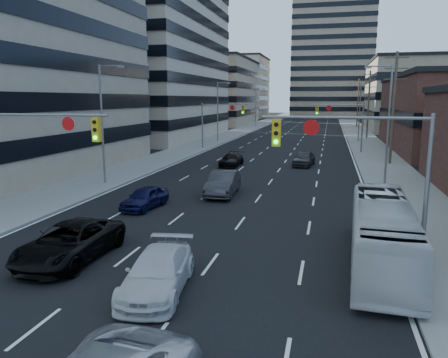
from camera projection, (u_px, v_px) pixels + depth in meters
name	position (u px, v px, depth m)	size (l,w,h in m)	color
ground	(91.00, 337.00, 12.18)	(400.00, 400.00, 0.00)	black
road_surface	(310.00, 120.00, 136.42)	(18.00, 300.00, 0.02)	black
sidewalk_left	(273.00, 119.00, 139.07)	(5.00, 300.00, 0.15)	slate
sidewalk_right	(348.00, 120.00, 133.74)	(5.00, 300.00, 0.15)	slate
office_left_mid	(130.00, 53.00, 73.23)	(26.00, 34.00, 28.00)	#ADA089
office_left_far	(210.00, 93.00, 111.85)	(20.00, 30.00, 16.00)	gray
office_right_far	(426.00, 96.00, 89.22)	(22.00, 28.00, 14.00)	gray
apartment_tower	(334.00, 32.00, 148.88)	(26.00, 26.00, 58.00)	gray
bg_block_left	(230.00, 88.00, 150.64)	(24.00, 24.00, 20.00)	#ADA089
bg_block_right	(421.00, 100.00, 127.92)	(22.00, 22.00, 12.00)	gray
signal_near_left	(34.00, 146.00, 20.76)	(6.59, 0.33, 6.00)	slate
signal_near_right	(360.00, 155.00, 17.31)	(6.59, 0.33, 6.00)	slate
signal_far_left	(220.00, 116.00, 56.18)	(6.09, 0.33, 6.00)	slate
signal_far_right	(343.00, 117.00, 52.62)	(6.09, 0.33, 6.00)	slate
utility_pole_block	(394.00, 106.00, 42.71)	(2.20, 0.28, 11.00)	#4C3D2D
utility_pole_midblock	(369.00, 103.00, 71.38)	(2.20, 0.28, 11.00)	#4C3D2D
utility_pole_distant	(358.00, 102.00, 100.05)	(2.20, 0.28, 11.00)	#4C3D2D
streetlight_left_near	(104.00, 119.00, 32.77)	(2.03, 0.22, 9.00)	slate
streetlight_left_mid	(219.00, 109.00, 66.22)	(2.03, 0.22, 9.00)	slate
streetlight_left_far	(256.00, 105.00, 99.67)	(2.03, 0.22, 9.00)	slate
streetlight_right_near	(387.00, 119.00, 32.76)	(2.03, 0.22, 9.00)	slate
streetlight_right_far	(359.00, 109.00, 66.21)	(2.03, 0.22, 9.00)	slate
black_pickup	(70.00, 242.00, 17.80)	(2.55, 5.52, 1.53)	black
white_van	(158.00, 272.00, 14.91)	(1.94, 4.78, 1.39)	silver
transit_bus	(382.00, 234.00, 17.11)	(2.22, 9.49, 2.64)	silver
sedan_blue	(145.00, 198.00, 26.29)	(1.57, 3.90, 1.33)	black
sedan_grey_center	(223.00, 183.00, 29.91)	(1.73, 4.97, 1.64)	#2D2D2F
sedan_black_far	(232.00, 160.00, 42.85)	(1.76, 4.32, 1.25)	black
sedan_grey_right	(304.00, 158.00, 42.98)	(1.76, 4.37, 1.49)	#303032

